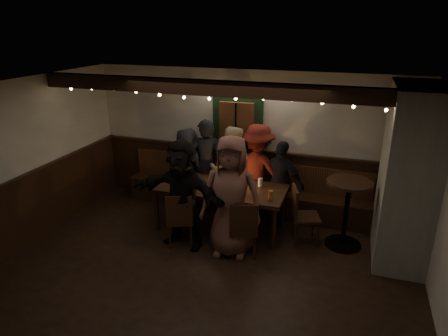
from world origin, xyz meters
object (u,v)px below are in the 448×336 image
(chair_end, at_px, (300,212))
(chair_near_right, at_px, (243,227))
(chair_near_left, at_px, (180,217))
(person_a, at_px, (188,168))
(person_f, at_px, (182,194))
(person_b, at_px, (206,164))
(dining_table, at_px, (220,191))
(person_d, at_px, (257,170))
(person_e, at_px, (281,182))
(person_c, at_px, (231,171))
(person_g, at_px, (231,197))
(high_top, at_px, (347,205))

(chair_end, bearing_deg, chair_near_right, -134.76)
(chair_near_left, distance_m, person_a, 1.58)
(person_a, height_order, person_f, person_f)
(chair_near_left, height_order, person_a, person_a)
(person_b, bearing_deg, dining_table, 109.70)
(chair_end, distance_m, person_b, 2.05)
(chair_end, bearing_deg, person_f, -159.30)
(chair_near_right, height_order, chair_end, chair_end)
(chair_near_right, xyz_separation_m, person_a, (-1.53, 1.48, 0.25))
(person_b, distance_m, person_d, 0.98)
(person_d, bearing_deg, chair_near_right, 105.97)
(person_e, bearing_deg, chair_near_left, 65.24)
(dining_table, distance_m, person_c, 0.64)
(chair_near_right, height_order, person_d, person_d)
(chair_near_left, distance_m, person_e, 1.93)
(person_c, xyz_separation_m, person_e, (0.91, 0.02, -0.10))
(dining_table, distance_m, chair_near_right, 0.98)
(person_d, bearing_deg, person_f, 69.07)
(person_c, distance_m, person_d, 0.47)
(dining_table, bearing_deg, chair_near_left, -119.33)
(person_e, bearing_deg, chair_near_right, 97.06)
(person_d, xyz_separation_m, person_f, (-0.84, -1.43, 0.02))
(dining_table, xyz_separation_m, chair_near_right, (0.62, -0.74, -0.20))
(person_c, bearing_deg, chair_near_left, 64.94)
(person_c, relative_size, person_d, 0.98)
(person_b, bearing_deg, chair_near_right, 112.01)
(chair_end, height_order, person_a, person_a)
(chair_end, distance_m, person_c, 1.52)
(person_g, bearing_deg, person_a, 126.74)
(person_e, xyz_separation_m, person_g, (-0.51, -1.31, 0.20))
(person_b, relative_size, person_c, 1.04)
(person_b, relative_size, person_f, 1.00)
(high_top, distance_m, person_c, 2.12)
(dining_table, xyz_separation_m, chair_end, (1.35, 0.00, -0.18))
(person_a, distance_m, person_f, 1.49)
(person_b, height_order, person_c, person_b)
(person_b, bearing_deg, high_top, 150.40)
(person_a, relative_size, person_b, 0.88)
(dining_table, xyz_separation_m, person_f, (-0.39, -0.66, 0.16))
(person_c, bearing_deg, high_top, 157.60)
(person_g, bearing_deg, dining_table, 114.89)
(person_b, xyz_separation_m, person_f, (0.13, -1.39, 0.00))
(person_c, bearing_deg, person_e, 172.92)
(chair_near_left, distance_m, chair_near_right, 1.04)
(chair_near_left, relative_size, person_a, 0.60)
(chair_near_right, bearing_deg, person_a, 135.99)
(dining_table, relative_size, person_f, 1.25)
(chair_near_left, relative_size, chair_end, 0.96)
(high_top, bearing_deg, chair_end, -171.46)
(person_c, distance_m, person_e, 0.92)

